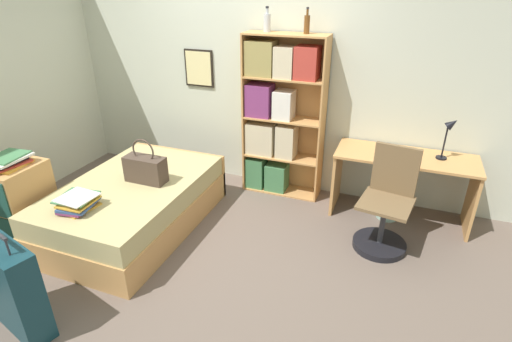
{
  "coord_description": "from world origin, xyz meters",
  "views": [
    {
      "loc": [
        1.66,
        -2.76,
        2.29
      ],
      "look_at": [
        0.54,
        0.18,
        0.75
      ],
      "focal_mm": 28.0,
      "sensor_mm": 36.0,
      "label": 1
    }
  ],
  "objects": [
    {
      "name": "desk",
      "position": [
        1.77,
        1.13,
        0.5
      ],
      "size": [
        1.35,
        0.54,
        0.7
      ],
      "color": "tan",
      "rests_on": "ground_plane"
    },
    {
      "name": "suitcase",
      "position": [
        -0.66,
        -1.38,
        0.36
      ],
      "size": [
        0.59,
        0.33,
        0.84
      ],
      "color": "#143842",
      "rests_on": "ground_plane"
    },
    {
      "name": "magazine_pile_on_dresser",
      "position": [
        -1.54,
        -0.55,
        0.82
      ],
      "size": [
        0.31,
        0.36,
        0.1
      ],
      "color": "gold",
      "rests_on": "dresser"
    },
    {
      "name": "bottle_green",
      "position": [
        0.24,
        1.29,
        1.87
      ],
      "size": [
        0.07,
        0.07,
        0.24
      ],
      "color": "#B7BCC1",
      "rests_on": "bookcase"
    },
    {
      "name": "waste_bin",
      "position": [
        1.68,
        1.07,
        0.13
      ],
      "size": [
        0.22,
        0.22,
        0.25
      ],
      "color": "#99C1B2",
      "rests_on": "ground_plane"
    },
    {
      "name": "bottle_brown",
      "position": [
        0.66,
        1.27,
        1.87
      ],
      "size": [
        0.06,
        0.06,
        0.25
      ],
      "color": "brown",
      "rests_on": "bookcase"
    },
    {
      "name": "desk_chair",
      "position": [
        1.66,
        0.56,
        0.31
      ],
      "size": [
        0.51,
        0.51,
        0.95
      ],
      "color": "black",
      "rests_on": "ground_plane"
    },
    {
      "name": "bed",
      "position": [
        -0.69,
        0.02,
        0.24
      ],
      "size": [
        1.15,
        1.81,
        0.49
      ],
      "color": "tan",
      "rests_on": "ground_plane"
    },
    {
      "name": "desk_lamp",
      "position": [
        2.1,
        1.17,
        0.99
      ],
      "size": [
        0.15,
        0.1,
        0.43
      ],
      "color": "black",
      "rests_on": "desk"
    },
    {
      "name": "ground_plane",
      "position": [
        0.0,
        0.0,
        0.0
      ],
      "size": [
        14.0,
        14.0,
        0.0
      ],
      "primitive_type": "plane",
      "color": "#66564C"
    },
    {
      "name": "handbag",
      "position": [
        -0.57,
        0.09,
        0.63
      ],
      "size": [
        0.4,
        0.17,
        0.44
      ],
      "color": "#47382D",
      "rests_on": "bed"
    },
    {
      "name": "book_stack_on_bed",
      "position": [
        -0.81,
        -0.56,
        0.55
      ],
      "size": [
        0.33,
        0.34,
        0.12
      ],
      "color": "gold",
      "rests_on": "bed"
    },
    {
      "name": "dresser",
      "position": [
        -1.59,
        -0.54,
        0.38
      ],
      "size": [
        0.52,
        0.52,
        0.77
      ],
      "color": "tan",
      "rests_on": "ground_plane"
    },
    {
      "name": "wall_back",
      "position": [
        -0.0,
        1.45,
        1.3
      ],
      "size": [
        10.0,
        0.09,
        2.6
      ],
      "color": "beige",
      "rests_on": "ground_plane"
    },
    {
      "name": "bookcase",
      "position": [
        0.37,
        1.24,
        0.92
      ],
      "size": [
        0.88,
        0.3,
        1.78
      ],
      "color": "tan",
      "rests_on": "ground_plane"
    }
  ]
}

